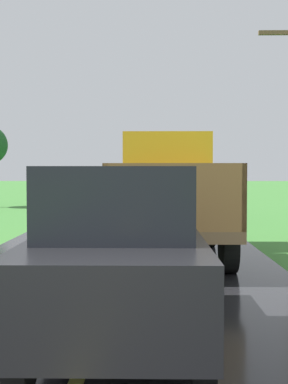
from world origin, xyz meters
TOP-DOWN VIEW (x-y plane):
  - banana_truck_near at (1.03, 9.82)m, footprint 2.38×5.82m
  - banana_truck_far at (0.79, 20.96)m, footprint 2.38×5.81m
  - following_car at (0.33, 3.39)m, footprint 1.74×4.10m

SIDE VIEW (x-z plane):
  - following_car at x=0.33m, z-range 0.11..2.03m
  - banana_truck_near at x=1.03m, z-range 0.08..2.88m
  - banana_truck_far at x=0.79m, z-range 0.08..2.88m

